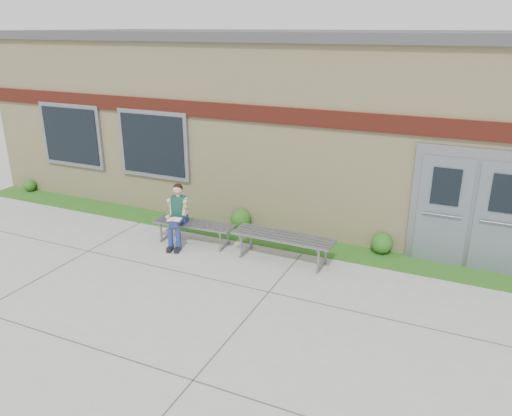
% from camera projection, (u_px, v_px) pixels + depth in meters
% --- Properties ---
extents(ground, '(80.00, 80.00, 0.00)m').
position_uv_depth(ground, '(204.00, 293.00, 8.55)').
color(ground, '#9E9E99').
rests_on(ground, ground).
extents(grass_strip, '(16.00, 0.80, 0.02)m').
position_uv_depth(grass_strip, '(264.00, 238.00, 10.77)').
color(grass_strip, '#2A5015').
rests_on(grass_strip, ground).
extents(school_building, '(16.20, 6.22, 4.20)m').
position_uv_depth(school_building, '(317.00, 116.00, 12.94)').
color(school_building, beige).
rests_on(school_building, ground).
extents(bench_left, '(1.75, 0.59, 0.45)m').
position_uv_depth(bench_left, '(194.00, 227.00, 10.43)').
color(bench_left, slate).
rests_on(bench_left, ground).
extents(bench_right, '(2.00, 0.58, 0.52)m').
position_uv_depth(bench_right, '(283.00, 241.00, 9.64)').
color(bench_right, slate).
rests_on(bench_right, ground).
extents(girl, '(0.52, 0.79, 1.28)m').
position_uv_depth(girl, '(177.00, 214.00, 10.26)').
color(girl, navy).
rests_on(girl, ground).
extents(shrub_west, '(0.33, 0.33, 0.33)m').
position_uv_depth(shrub_west, '(30.00, 185.00, 13.71)').
color(shrub_west, '#2A5015').
rests_on(shrub_west, grass_strip).
extents(shrub_mid, '(0.46, 0.46, 0.46)m').
position_uv_depth(shrub_mid, '(241.00, 219.00, 11.17)').
color(shrub_mid, '#2A5015').
rests_on(shrub_mid, grass_strip).
extents(shrub_east, '(0.43, 0.43, 0.43)m').
position_uv_depth(shrub_east, '(382.00, 243.00, 9.95)').
color(shrub_east, '#2A5015').
rests_on(shrub_east, grass_strip).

